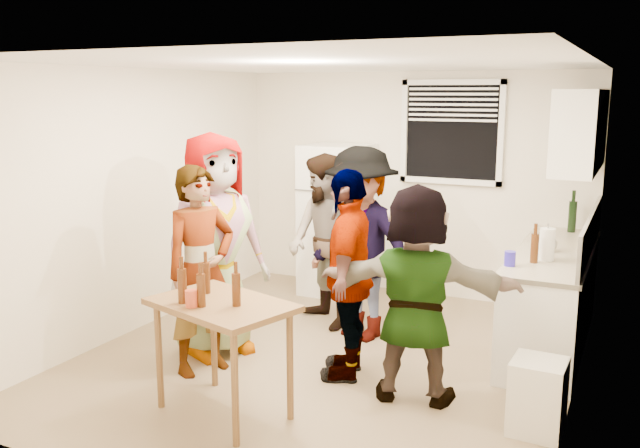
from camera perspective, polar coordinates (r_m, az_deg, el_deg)
The scene contains 23 objects.
room at distance 6.00m, azimuth 0.55°, elevation -11.26°, with size 4.00×4.50×2.50m, color white, non-canonical shape.
window at distance 7.49m, azimuth 11.01°, elevation 7.59°, with size 1.12×0.10×1.06m, color white, non-canonical shape.
refrigerator at distance 7.70m, azimuth 1.44°, elevation 0.38°, with size 0.70×0.70×1.70m, color white.
counter_lower at distance 6.48m, azimuth 18.90°, elevation -6.13°, with size 0.60×2.20×0.86m, color white.
countertop at distance 6.37m, azimuth 19.15°, elevation -2.25°, with size 0.64×2.22×0.04m, color #BFB49A.
backsplash at distance 6.30m, azimuth 21.84°, elevation -0.70°, with size 0.03×2.20×0.36m, color #BBB5AA.
upper_cabinets at distance 6.41m, azimuth 21.14°, elevation 7.39°, with size 0.34×1.60×0.70m, color white.
kettle at distance 6.29m, azimuth 18.63°, elevation -2.18°, with size 0.21×0.18×0.18m, color silver, non-canonical shape.
paper_towel at distance 5.95m, azimuth 18.49°, elevation -2.91°, with size 0.13×0.13×0.27m, color white.
wine_bottle at distance 7.23m, azimuth 20.40°, elevation -0.63°, with size 0.08×0.08×0.31m, color black.
beer_bottle_counter at distance 5.83m, azimuth 17.55°, elevation -3.13°, with size 0.06×0.06×0.24m, color #47230C.
blue_cup at distance 5.68m, azimuth 15.67°, elevation -3.41°, with size 0.09×0.09×0.12m, color #3024C8.
picture_frame at distance 6.61m, azimuth 21.39°, elevation -1.14°, with size 0.02×0.16×0.14m, color #EBC347.
trash_bin at distance 4.94m, azimuth 17.84°, elevation -13.74°, with size 0.35×0.35×0.51m, color silver.
serving_table at distance 5.13m, azimuth -8.02°, elevation -15.44°, with size 0.99×0.66×0.84m, color brown, non-canonical shape.
beer_bottle_table at distance 4.84m, azimuth -11.46°, elevation -6.53°, with size 0.06×0.06×0.24m, color #47230C.
red_cup at distance 4.74m, azimuth -10.74°, elevation -6.86°, with size 0.09×0.09×0.12m, color #B33F23.
guest_grey at distance 6.23m, azimuth -8.54°, elevation -10.51°, with size 0.95×1.95×0.62m, color gray.
guest_stripe at distance 5.86m, azimuth -9.71°, elevation -11.98°, with size 0.62×1.71×0.41m, color #141933.
guest_back_left at distance 6.81m, azimuth 0.39°, elevation -8.47°, with size 0.83×1.70×0.64m, color #4E3823.
guest_back_right at distance 6.51m, azimuth 3.37°, elevation -9.43°, with size 1.16×1.80×0.67m, color #444449.
guest_black at distance 5.69m, azimuth 2.34°, elevation -12.53°, with size 1.00×1.70×0.41m, color black.
guest_orange at distance 5.34m, azimuth 7.86°, elevation -14.30°, with size 1.53×1.65×0.49m, color #BC5941.
Camera 1 is at (2.35, -5.03, 2.28)m, focal length 38.00 mm.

